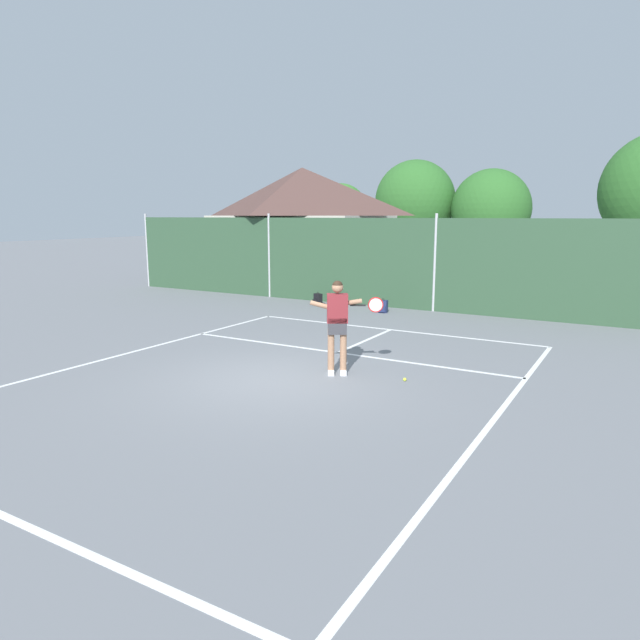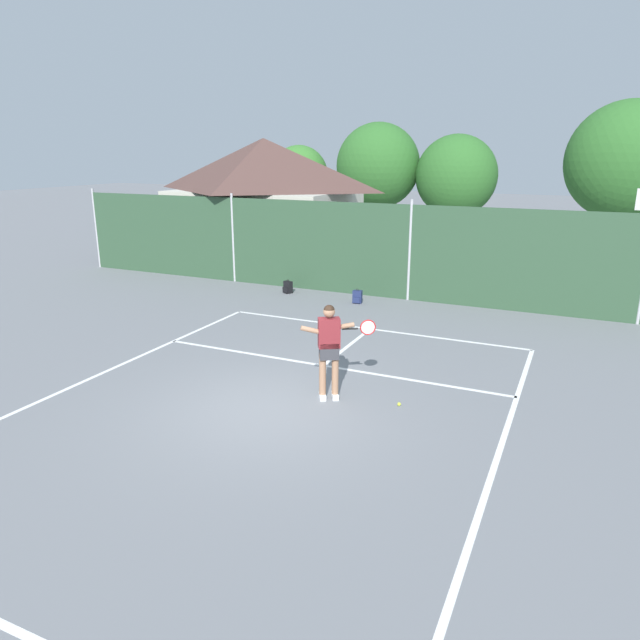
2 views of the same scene
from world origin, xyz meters
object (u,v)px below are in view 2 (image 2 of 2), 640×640
object	(u,v)px
tennis_player	(330,343)
backpack_black	(288,287)
tennis_ball	(399,404)
backpack_navy	(357,297)

from	to	relation	value
tennis_player	backpack_black	distance (m)	8.73
tennis_player	tennis_ball	size ratio (longest dim) A/B	28.10
backpack_black	tennis_ball	bearing A→B (deg)	-49.32
tennis_player	backpack_navy	distance (m)	7.37
tennis_ball	backpack_navy	distance (m)	7.59
tennis_ball	tennis_player	bearing A→B (deg)	-169.86
tennis_player	tennis_ball	bearing A→B (deg)	10.14
tennis_ball	backpack_black	bearing A→B (deg)	130.68
tennis_player	tennis_ball	world-z (taller)	tennis_player
tennis_player	backpack_black	size ratio (longest dim) A/B	4.01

